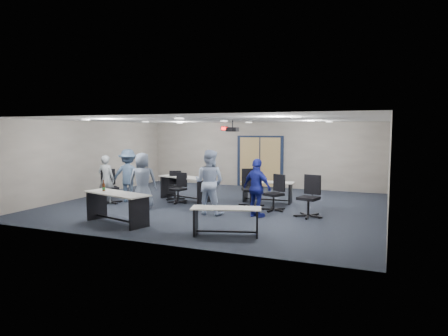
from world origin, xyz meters
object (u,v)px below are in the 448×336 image
at_px(person_plaid, 143,181).
at_px(person_navy, 257,188).
at_px(table_back_left, 185,184).
at_px(chair_back_a, 175,186).
at_px(chair_loose_left, 110,187).
at_px(chair_loose_right, 308,196).
at_px(person_lightblue, 209,182).
at_px(chair_back_b, 178,188).
at_px(person_gray, 106,179).
at_px(table_front_right, 226,216).
at_px(chair_back_d, 274,193).
at_px(chair_back_c, 251,188).
at_px(person_back, 128,176).
at_px(table_back_right, 267,188).
at_px(table_front_left, 117,202).

xyz_separation_m(person_plaid, person_navy, (3.55, 0.21, -0.05)).
distance_m(table_back_left, chair_back_a, 0.36).
bearing_deg(chair_loose_left, chair_back_a, -10.99).
xyz_separation_m(chair_loose_right, person_lightblue, (-2.67, -0.65, 0.34)).
xyz_separation_m(table_back_left, chair_loose_right, (4.40, -1.13, 0.03)).
bearing_deg(chair_loose_left, chair_back_b, -27.50).
bearing_deg(person_gray, chair_loose_left, -172.50).
bearing_deg(table_front_right, chair_back_d, 68.37).
bearing_deg(chair_back_b, chair_back_c, 15.25).
distance_m(chair_back_d, person_navy, 1.05).
distance_m(chair_back_c, chair_back_d, 0.86).
bearing_deg(person_back, table_back_right, 178.21).
bearing_deg(table_front_left, person_navy, 49.94).
height_order(table_front_left, person_plaid, person_plaid).
xyz_separation_m(chair_back_c, person_navy, (0.61, -1.29, 0.22)).
relative_size(table_back_right, chair_back_a, 1.77).
height_order(person_gray, person_plaid, person_plaid).
height_order(chair_back_a, chair_back_b, chair_back_b).
bearing_deg(chair_back_d, chair_loose_right, 5.03).
xyz_separation_m(chair_loose_right, person_gray, (-6.47, -0.40, 0.21)).
distance_m(chair_loose_left, person_navy, 5.04).
distance_m(table_back_left, chair_loose_left, 2.46).
relative_size(person_gray, person_lightblue, 0.86).
distance_m(chair_back_d, chair_loose_left, 5.31).
bearing_deg(person_gray, table_back_left, -149.02).
bearing_deg(person_gray, person_lightblue, 170.65).
relative_size(table_back_left, chair_back_a, 2.12).
distance_m(table_front_left, person_lightblue, 2.61).
xyz_separation_m(table_front_left, person_back, (-1.62, 2.75, 0.33)).
relative_size(table_back_left, chair_loose_left, 1.88).
bearing_deg(chair_back_b, person_plaid, -102.88).
bearing_deg(chair_back_c, chair_back_a, 146.91).
bearing_deg(person_gray, chair_back_b, -161.43).
xyz_separation_m(table_back_right, chair_back_d, (0.56, -1.27, 0.06)).
distance_m(table_front_left, table_back_right, 5.14).
bearing_deg(person_back, chair_back_d, 161.86).
height_order(chair_back_a, person_plaid, person_plaid).
distance_m(table_front_left, chair_loose_left, 2.96).
height_order(person_gray, person_lightblue, person_lightblue).
height_order(chair_back_b, chair_back_c, chair_back_c).
bearing_deg(table_back_left, person_navy, -10.75).
relative_size(table_back_right, person_back, 0.99).
height_order(table_front_left, person_gray, person_gray).
bearing_deg(person_navy, person_lightblue, 30.87).
distance_m(table_front_left, person_gray, 3.03).
bearing_deg(chair_back_c, table_back_right, 47.30).
height_order(chair_loose_right, person_back, person_back).
bearing_deg(person_gray, table_back_right, -161.17).
xyz_separation_m(table_front_right, person_plaid, (-3.50, 1.90, 0.42)).
xyz_separation_m(person_gray, person_navy, (5.15, -0.09, 0.02)).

